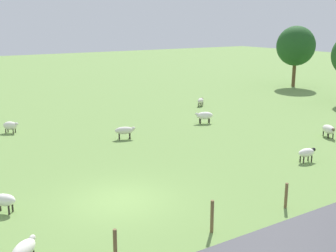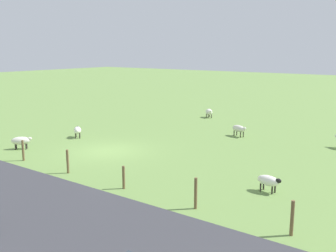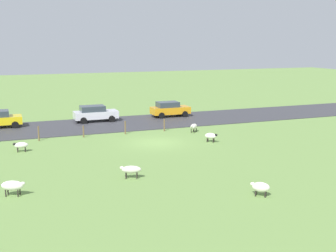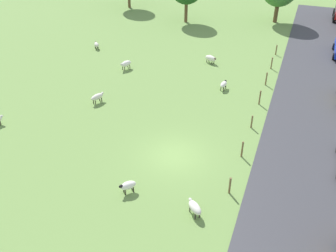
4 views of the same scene
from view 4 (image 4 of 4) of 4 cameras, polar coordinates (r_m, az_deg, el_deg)
name	(u,v)px [view 4 (image 4 of 4)]	position (r m, az deg, el deg)	size (l,w,h in m)	color
ground_plane	(175,156)	(25.01, 1.02, -4.49)	(160.00, 160.00, 0.00)	#6B8E47
road_strip	(318,188)	(24.28, 21.69, -8.61)	(8.00, 80.00, 0.06)	#38383D
sheep_0	(128,185)	(22.12, -6.05, -8.91)	(0.98, 1.00, 0.76)	white
sheep_1	(195,207)	(20.80, 4.05, -12.15)	(1.13, 1.13, 0.76)	silver
sheep_3	(96,45)	(42.09, -10.74, 11.96)	(0.95, 1.05, 0.68)	beige
sheep_4	(211,58)	(38.08, 6.45, 10.11)	(1.33, 1.01, 0.78)	silver
sheep_5	(224,84)	(33.07, 8.39, 6.24)	(0.57, 1.12, 0.72)	white
sheep_6	(97,97)	(31.17, -10.61, 4.35)	(0.85, 1.31, 0.78)	silver
sheep_7	(126,64)	(36.68, -6.36, 9.31)	(0.96, 1.33, 0.83)	white
fence_post_0	(230,186)	(22.21, 9.31, -8.84)	(0.12, 0.12, 1.13)	brown
fence_post_1	(242,149)	(25.05, 11.12, -3.47)	(0.12, 0.12, 1.17)	brown
fence_post_2	(252,122)	(28.13, 12.52, 0.62)	(0.12, 0.12, 1.02)	brown
fence_post_3	(260,98)	(31.26, 13.68, 4.18)	(0.12, 0.12, 1.22)	brown
fence_post_4	(266,79)	(34.55, 14.60, 6.90)	(0.12, 0.12, 1.20)	brown
fence_post_5	(272,63)	(37.90, 15.37, 9.13)	(0.12, 0.12, 1.15)	brown
fence_post_6	(276,50)	(41.33, 16.01, 10.97)	(0.12, 0.12, 1.07)	brown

